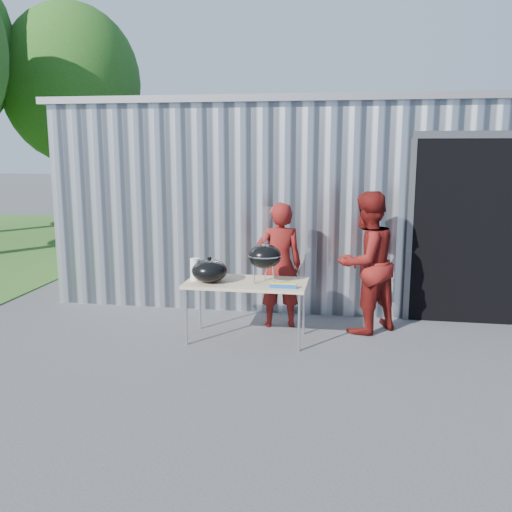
% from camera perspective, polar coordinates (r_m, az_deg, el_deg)
% --- Properties ---
extents(ground, '(80.00, 80.00, 0.00)m').
position_cam_1_polar(ground, '(6.84, -1.78, -9.62)').
color(ground, '#434345').
extents(building, '(8.20, 6.20, 3.10)m').
position_cam_1_polar(building, '(10.90, 7.77, 6.31)').
color(building, silver).
rests_on(building, ground).
extents(tree_far, '(3.78, 3.78, 6.26)m').
position_cam_1_polar(tree_far, '(17.22, -17.95, 16.00)').
color(tree_far, '#442D19').
rests_on(tree_far, ground).
extents(folding_table, '(1.50, 0.75, 0.75)m').
position_cam_1_polar(folding_table, '(7.08, -0.96, -2.88)').
color(folding_table, tan).
rests_on(folding_table, ground).
extents(kettle_grill, '(0.41, 0.41, 0.93)m').
position_cam_1_polar(kettle_grill, '(6.93, 0.87, 0.75)').
color(kettle_grill, black).
rests_on(kettle_grill, folding_table).
extents(grill_lid, '(0.44, 0.44, 0.32)m').
position_cam_1_polar(grill_lid, '(7.04, -4.67, -1.47)').
color(grill_lid, black).
rests_on(grill_lid, folding_table).
extents(paper_towels, '(0.12, 0.12, 0.28)m').
position_cam_1_polar(paper_towels, '(7.14, -6.11, -1.35)').
color(paper_towels, white).
rests_on(paper_towels, folding_table).
extents(white_tub, '(0.20, 0.15, 0.10)m').
position_cam_1_polar(white_tub, '(7.37, -4.88, -1.65)').
color(white_tub, white).
rests_on(white_tub, folding_table).
extents(foil_box, '(0.32, 0.06, 0.06)m').
position_cam_1_polar(foil_box, '(6.75, 2.74, -2.96)').
color(foil_box, '#1A4EA9').
rests_on(foil_box, folding_table).
extents(person_cook, '(0.69, 0.54, 1.68)m').
position_cam_1_polar(person_cook, '(7.60, 2.34, -0.92)').
color(person_cook, maroon).
rests_on(person_cook, ground).
extents(person_bystander, '(1.13, 1.12, 1.84)m').
position_cam_1_polar(person_bystander, '(7.50, 10.95, -0.65)').
color(person_bystander, maroon).
rests_on(person_bystander, ground).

